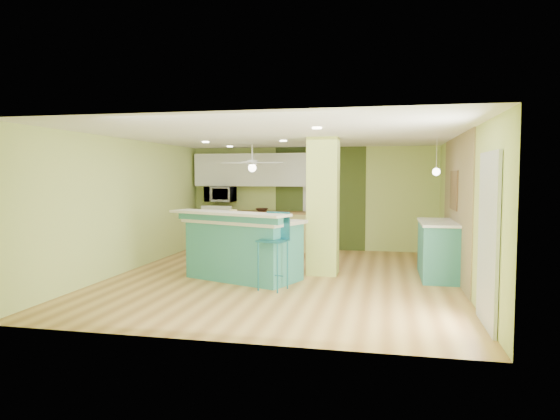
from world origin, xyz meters
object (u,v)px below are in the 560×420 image
Objects in this scene: canister at (233,214)px; bar_stool at (275,238)px; fruit_bowl at (262,210)px; side_counter at (438,249)px; peninsula at (243,247)px.

bar_stool is at bearing -35.92° from canister.
fruit_bowl is 1.87× the size of canister.
bar_stool is 7.39× the size of canister.
peninsula is at bearing -165.75° from side_counter.
peninsula is 14.46× the size of canister.
side_counter is at bearing 35.49° from peninsula.
peninsula reaches higher than side_counter.
bar_stool reaches higher than canister.
fruit_bowl is at bearing 122.64° from bar_stool.
fruit_bowl is (-1.23, 4.04, 0.15)m from bar_stool.
canister reaches higher than fruit_bowl.
side_counter is (3.36, 0.85, -0.05)m from peninsula.
canister is (0.33, -3.38, 0.15)m from fruit_bowl.
side_counter is 5.00× the size of fruit_bowl.
peninsula is 0.99m from bar_stool.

